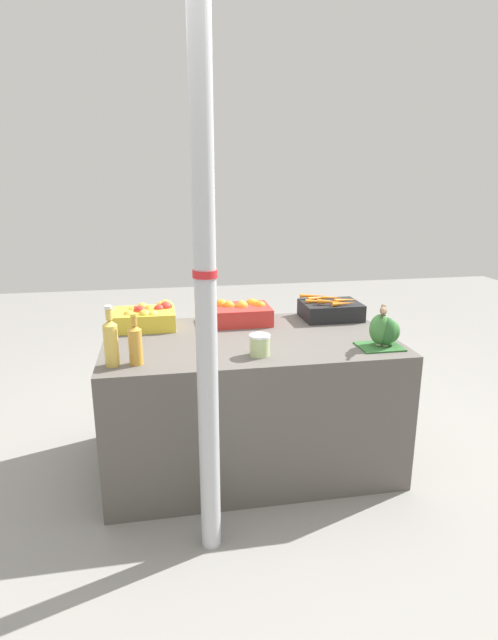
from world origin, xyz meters
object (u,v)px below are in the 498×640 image
Objects in this scene: pickle_jar at (259,345)px; support_pole at (206,301)px; apple_crate at (146,317)px; juice_bottle_amber at (135,343)px; juice_bottle_golden at (111,341)px; broccoli_pile at (384,332)px; sparrow_bird at (383,310)px; orange_crate at (241,313)px; carrot_crate at (330,309)px.

support_pole is at bearing -127.49° from pickle_jar.
apple_crate is 1.44× the size of juice_bottle_amber.
juice_bottle_golden is 0.70m from pickle_jar.
broccoli_pile is 1.37m from juice_bottle_golden.
apple_crate is 2.79× the size of sparrow_bird.
pickle_jar is at bearing 52.51° from support_pole.
juice_bottle_golden reaches higher than juice_bottle_amber.
support_pole is 1.03m from sparrow_bird.
orange_crate is at bearing 0.03° from apple_crate.
broccoli_pile is at bearing 22.59° from support_pole.
juice_bottle_amber is at bearing -178.40° from broccoli_pile.
sparrow_bird is (0.64, 0.00, 0.15)m from pickle_jar.
apple_crate is 3.34× the size of pickle_jar.
carrot_crate is 1.42m from juice_bottle_golden.
carrot_crate is 3.34× the size of pickle_jar.
orange_crate is 0.89m from sparrow_bird.
support_pole is 1.08m from broccoli_pile.
support_pole is at bearing -41.60° from juice_bottle_golden.
sparrow_bird is at bearing -83.60° from carrot_crate.
support_pole is 0.61m from juice_bottle_golden.
juice_bottle_golden is 2.26× the size of sparrow_bird.
support_pole is 0.55m from juice_bottle_amber.
carrot_crate is (0.57, -0.01, -0.00)m from orange_crate.
apple_crate is at bearing 86.77° from juice_bottle_amber.
carrot_crate is at bearing -0.63° from orange_crate.
juice_bottle_amber is (0.11, 0.00, -0.02)m from juice_bottle_golden.
juice_bottle_amber reaches higher than apple_crate.
juice_bottle_golden reaches higher than orange_crate.
carrot_crate is 1.60× the size of broccoli_pile.
apple_crate is 1.00× the size of carrot_crate.
sparrow_bird is at bearing -26.57° from apple_crate.
carrot_crate is at bearing 48.30° from support_pole.
sparrow_bird is at bearing 0.76° from juice_bottle_amber.
broccoli_pile is at bearing 1.60° from juice_bottle_amber.
orange_crate is 0.86m from juice_bottle_amber.
apple_crate is at bearing 154.57° from broccoli_pile.
orange_crate is 1.23× the size of juice_bottle_golden.
carrot_crate is 0.83m from pickle_jar.
support_pole is at bearing 137.15° from sparrow_bird.
carrot_crate is (0.87, 0.98, -0.32)m from support_pole.
pickle_jar is (-0.01, -0.60, -0.01)m from orange_crate.
juice_bottle_amber reaches higher than carrot_crate.
juice_bottle_golden is at bearing 138.40° from support_pole.
carrot_crate reaches higher than pickle_jar.
orange_crate is 1.00× the size of carrot_crate.
juice_bottle_golden reaches higher than sparrow_bird.
broccoli_pile is 0.77× the size of juice_bottle_golden.
juice_bottle_golden is (-0.71, -0.62, 0.06)m from orange_crate.
juice_bottle_amber is 0.59m from pickle_jar.
pickle_jar is (-0.67, -0.02, -0.03)m from broccoli_pile.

